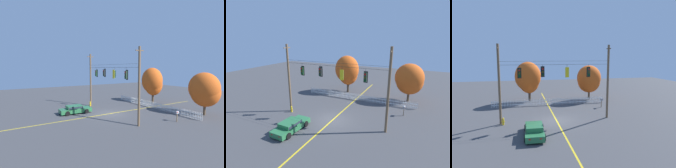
# 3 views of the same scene
# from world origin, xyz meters

# --- Properties ---
(ground) EXTENTS (80.00, 80.00, 0.00)m
(ground) POSITION_xyz_m (0.00, 0.00, 0.00)
(ground) COLOR #424244
(lane_centerline_stripe) EXTENTS (0.16, 36.00, 0.01)m
(lane_centerline_stripe) POSITION_xyz_m (0.00, 0.00, 0.00)
(lane_centerline_stripe) COLOR gold
(lane_centerline_stripe) RESTS_ON ground
(signal_support_span) EXTENTS (12.76, 1.10, 8.79)m
(signal_support_span) POSITION_xyz_m (0.00, -0.00, 4.49)
(signal_support_span) COLOR brown
(signal_support_span) RESTS_ON ground
(traffic_signal_northbound_secondary) EXTENTS (0.43, 0.38, 1.48)m
(traffic_signal_northbound_secondary) POSITION_xyz_m (-4.09, 0.01, 5.64)
(traffic_signal_northbound_secondary) COLOR black
(traffic_signal_eastbound_side) EXTENTS (0.43, 0.38, 1.39)m
(traffic_signal_eastbound_side) POSITION_xyz_m (-1.54, 0.01, 5.76)
(traffic_signal_eastbound_side) COLOR black
(traffic_signal_westbound_side) EXTENTS (0.43, 0.38, 1.46)m
(traffic_signal_westbound_side) POSITION_xyz_m (1.22, -0.01, 5.66)
(traffic_signal_westbound_side) COLOR black
(traffic_signal_southbound_primary) EXTENTS (0.43, 0.38, 1.50)m
(traffic_signal_southbound_primary) POSITION_xyz_m (3.83, 0.01, 5.64)
(traffic_signal_southbound_primary) COLOR black
(white_picket_fence) EXTENTS (17.24, 0.06, 1.03)m
(white_picket_fence) POSITION_xyz_m (0.36, 7.75, 0.52)
(white_picket_fence) COLOR white
(white_picket_fence) RESTS_ON ground
(autumn_maple_near_fence) EXTENTS (4.21, 3.73, 6.51)m
(autumn_maple_near_fence) POSITION_xyz_m (-2.83, 11.13, 3.92)
(autumn_maple_near_fence) COLOR #473828
(autumn_maple_near_fence) RESTS_ON ground
(autumn_maple_mid) EXTENTS (4.13, 3.66, 5.87)m
(autumn_maple_mid) POSITION_xyz_m (7.38, 10.56, 3.55)
(autumn_maple_mid) COLOR brown
(autumn_maple_mid) RESTS_ON ground
(parked_car) EXTENTS (1.98, 4.47, 1.15)m
(parked_car) POSITION_xyz_m (-2.82, -4.07, 0.60)
(parked_car) COLOR #286B3D
(parked_car) RESTS_ON ground
(fire_hydrant) EXTENTS (0.38, 0.22, 0.82)m
(fire_hydrant) POSITION_xyz_m (-5.97, -0.27, 0.40)
(fire_hydrant) COLOR gold
(fire_hydrant) RESTS_ON ground
(roadside_mailbox) EXTENTS (0.25, 0.44, 1.31)m
(roadside_mailbox) POSITION_xyz_m (7.50, 4.94, 1.06)
(roadside_mailbox) COLOR brown
(roadside_mailbox) RESTS_ON ground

